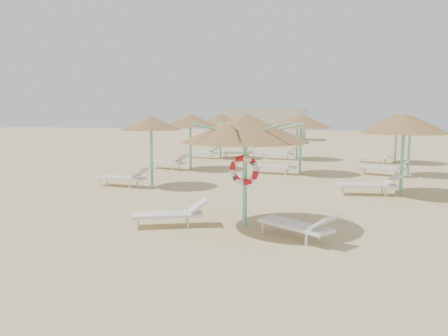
# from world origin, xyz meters

# --- Properties ---
(ground) EXTENTS (120.00, 120.00, 0.00)m
(ground) POSITION_xyz_m (0.00, 0.00, 0.00)
(ground) COLOR tan
(ground) RESTS_ON ground
(main_palapa) EXTENTS (3.06, 3.06, 2.74)m
(main_palapa) POSITION_xyz_m (0.31, -0.05, 2.38)
(main_palapa) COLOR #74CAAD
(main_palapa) RESTS_ON ground
(lounger_main_a) EXTENTS (1.88, 1.26, 0.66)m
(lounger_main_a) POSITION_xyz_m (-1.38, -0.56, 0.32)
(lounger_main_a) COLOR white
(lounger_main_a) RESTS_ON ground
(lounger_main_b) EXTENTS (1.89, 1.48, 0.68)m
(lounger_main_b) POSITION_xyz_m (1.73, -0.85, 0.33)
(lounger_main_b) COLOR white
(lounger_main_b) RESTS_ON ground
(palapa_field) EXTENTS (17.52, 14.12, 2.73)m
(palapa_field) POSITION_xyz_m (0.98, 10.70, 2.33)
(palapa_field) COLOR #74CAAD
(palapa_field) RESTS_ON ground
(service_hut) EXTENTS (8.40, 4.40, 3.25)m
(service_hut) POSITION_xyz_m (-6.00, 35.00, 1.64)
(service_hut) COLOR silver
(service_hut) RESTS_ON ground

